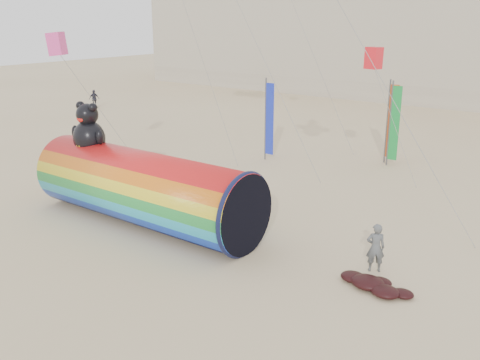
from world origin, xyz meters
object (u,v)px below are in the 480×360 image
Objects in this scene: hotel_building at (385,1)px; windsock_assembly at (144,186)px; kite_handler at (376,248)px; fabric_bundle at (374,284)px.

windsock_assembly is (8.36, -45.97, -8.59)m from hotel_building.
hotel_building reaches higher than windsock_assembly.
windsock_assembly reaches higher than kite_handler.
kite_handler is (18.47, -44.30, -9.39)m from hotel_building.
fabric_bundle is (0.54, -1.29, -0.75)m from kite_handler.
windsock_assembly is 10.28m from kite_handler.
kite_handler is at bearing 112.66° from fabric_bundle.
fabric_bundle is at bearing -67.37° from hotel_building.
hotel_building is 48.90m from kite_handler.
hotel_building is at bearing 100.31° from windsock_assembly.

